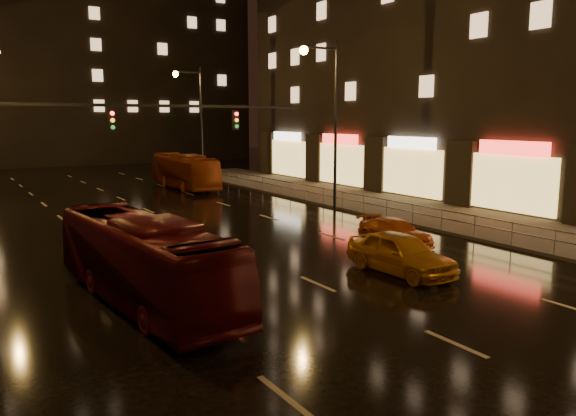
{
  "coord_description": "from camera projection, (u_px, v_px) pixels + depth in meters",
  "views": [
    {
      "loc": [
        -10.5,
        -5.04,
        5.54
      ],
      "look_at": [
        -0.5,
        11.08,
        2.5
      ],
      "focal_mm": 35.0,
      "sensor_mm": 36.0,
      "label": 1
    }
  ],
  "objects": [
    {
      "name": "building_distant",
      "position": [
        62.0,
        18.0,
        70.21
      ],
      "size": [
        44.0,
        16.0,
        36.0
      ],
      "primitive_type": "cube",
      "color": "black",
      "rests_on": "ground"
    },
    {
      "name": "traffic_signal",
      "position": [
        88.0,
        137.0,
        23.96
      ],
      "size": [
        15.31,
        0.32,
        6.2
      ],
      "color": "black",
      "rests_on": "ground"
    },
    {
      "name": "bus_red",
      "position": [
        144.0,
        260.0,
        16.85
      ],
      "size": [
        3.0,
        9.63,
        2.64
      ],
      "primitive_type": "imported",
      "rotation": [
        0.0,
        0.0,
        0.08
      ],
      "color": "#530B0F",
      "rests_on": "ground"
    },
    {
      "name": "taxi_near",
      "position": [
        401.0,
        253.0,
        20.13
      ],
      "size": [
        1.91,
        4.47,
        1.51
      ],
      "primitive_type": "imported",
      "rotation": [
        0.0,
        0.0,
        0.03
      ],
      "color": "orange",
      "rests_on": "ground"
    },
    {
      "name": "railing_right",
      "position": [
        387.0,
        204.0,
        30.84
      ],
      "size": [
        0.05,
        56.0,
        1.0
      ],
      "color": "#99999E",
      "rests_on": "sidewalk_right"
    },
    {
      "name": "ground",
      "position": [
        200.0,
        233.0,
        27.35
      ],
      "size": [
        140.0,
        140.0,
        0.0
      ],
      "primitive_type": "plane",
      "color": "black",
      "rests_on": "ground"
    },
    {
      "name": "sidewalk_right",
      "position": [
        471.0,
        221.0,
        30.17
      ],
      "size": [
        7.0,
        70.0,
        0.15
      ],
      "primitive_type": "cube",
      "color": "#38332D",
      "rests_on": "ground"
    },
    {
      "name": "bus_curb",
      "position": [
        184.0,
        171.0,
        44.74
      ],
      "size": [
        2.53,
        9.8,
        2.71
      ],
      "primitive_type": "imported",
      "rotation": [
        0.0,
        0.0,
        -0.03
      ],
      "color": "#983A0F",
      "rests_on": "ground"
    },
    {
      "name": "taxi_far",
      "position": [
        395.0,
        232.0,
        24.84
      ],
      "size": [
        1.66,
        3.89,
        1.12
      ],
      "primitive_type": "imported",
      "rotation": [
        0.0,
        0.0,
        0.02
      ],
      "color": "#D85C14",
      "rests_on": "ground"
    }
  ]
}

